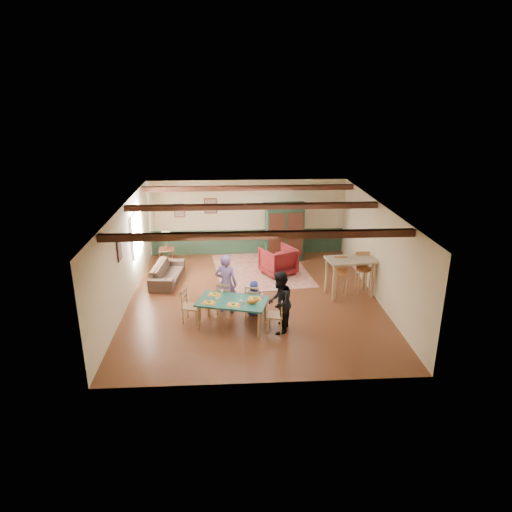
{
  "coord_description": "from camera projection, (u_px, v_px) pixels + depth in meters",
  "views": [
    {
      "loc": [
        -0.63,
        -11.82,
        5.52
      ],
      "look_at": [
        0.1,
        0.44,
        1.15
      ],
      "focal_mm": 32.0,
      "sensor_mm": 36.0,
      "label": 1
    }
  ],
  "objects": [
    {
      "name": "window_left",
      "position": [
        137.0,
        232.0,
        13.89
      ],
      "size": [
        0.06,
        1.6,
        1.3
      ],
      "primitive_type": null,
      "color": "white",
      "rests_on": "wall_left"
    },
    {
      "name": "dining_chair_end_left",
      "position": [
        191.0,
        306.0,
        11.56
      ],
      "size": [
        0.51,
        0.5,
        0.9
      ],
      "primitive_type": null,
      "rotation": [
        0.0,
        0.0,
        1.29
      ],
      "color": "#9F794F",
      "rests_on": "floor"
    },
    {
      "name": "sofa",
      "position": [
        167.0,
        273.0,
        14.19
      ],
      "size": [
        0.95,
        1.98,
        0.56
      ],
      "primitive_type": "imported",
      "rotation": [
        0.0,
        0.0,
        1.47
      ],
      "color": "#3D2E26",
      "rests_on": "floor"
    },
    {
      "name": "dining_chair_far_left",
      "position": [
        225.0,
        298.0,
        12.04
      ],
      "size": [
        0.5,
        0.51,
        0.9
      ],
      "primitive_type": null,
      "rotation": [
        0.0,
        0.0,
        2.86
      ],
      "color": "#9F794F",
      "rests_on": "floor"
    },
    {
      "name": "wall_right",
      "position": [
        378.0,
        252.0,
        12.74
      ],
      "size": [
        0.02,
        8.0,
        2.7
      ],
      "primitive_type": "cube",
      "color": "beige",
      "rests_on": "floor"
    },
    {
      "name": "picture_back_b",
      "position": [
        179.0,
        211.0,
        16.05
      ],
      "size": [
        0.38,
        0.04,
        0.48
      ],
      "primitive_type": null,
      "color": "gray",
      "rests_on": "wall_back"
    },
    {
      "name": "place_setting_far_left",
      "position": [
        215.0,
        293.0,
        11.56
      ],
      "size": [
        0.44,
        0.38,
        0.11
      ],
      "primitive_type": null,
      "rotation": [
        0.0,
        0.0,
        -0.28
      ],
      "color": "yellow",
      "rests_on": "dining_table"
    },
    {
      "name": "armoire",
      "position": [
        284.0,
        232.0,
        15.8
      ],
      "size": [
        1.47,
        0.69,
        2.02
      ],
      "primitive_type": "cube",
      "rotation": [
        0.0,
        0.0,
        0.09
      ],
      "color": "#133123",
      "rests_on": "floor"
    },
    {
      "name": "wall_back",
      "position": [
        247.0,
        218.0,
        16.31
      ],
      "size": [
        7.0,
        0.02,
        2.7
      ],
      "primitive_type": "cube",
      "color": "beige",
      "rests_on": "floor"
    },
    {
      "name": "place_setting_far_right",
      "position": [
        255.0,
        297.0,
        11.34
      ],
      "size": [
        0.44,
        0.38,
        0.11
      ],
      "primitive_type": null,
      "rotation": [
        0.0,
        0.0,
        -0.28
      ],
      "color": "yellow",
      "rests_on": "dining_table"
    },
    {
      "name": "dining_chair_end_right",
      "position": [
        275.0,
        314.0,
        11.12
      ],
      "size": [
        0.51,
        0.5,
        0.9
      ],
      "primitive_type": null,
      "rotation": [
        0.0,
        0.0,
        -1.85
      ],
      "color": "#9F794F",
      "rests_on": "floor"
    },
    {
      "name": "ceiling_beam_front",
      "position": [
        259.0,
        235.0,
        9.96
      ],
      "size": [
        6.95,
        0.16,
        0.16
      ],
      "primitive_type": "cube",
      "color": "black",
      "rests_on": "ceiling"
    },
    {
      "name": "floor",
      "position": [
        254.0,
        299.0,
        13.0
      ],
      "size": [
        8.0,
        8.0,
        0.0
      ],
      "primitive_type": "plane",
      "color": "#512716",
      "rests_on": "ground"
    },
    {
      "name": "wainscot_back",
      "position": [
        248.0,
        242.0,
        16.59
      ],
      "size": [
        6.95,
        0.03,
        0.9
      ],
      "primitive_type": "cube",
      "color": "#1E3727",
      "rests_on": "floor"
    },
    {
      "name": "place_setting_near_center",
      "position": [
        233.0,
        303.0,
        11.0
      ],
      "size": [
        0.44,
        0.38,
        0.11
      ],
      "primitive_type": null,
      "rotation": [
        0.0,
        0.0,
        -0.28
      ],
      "color": "yellow",
      "rests_on": "dining_table"
    },
    {
      "name": "dining_table",
      "position": [
        233.0,
        314.0,
        11.37
      ],
      "size": [
        1.89,
        1.37,
        0.71
      ],
      "primitive_type": null,
      "rotation": [
        0.0,
        0.0,
        -0.28
      ],
      "color": "#1A5345",
      "rests_on": "floor"
    },
    {
      "name": "table_lamp",
      "position": [
        166.0,
        241.0,
        15.2
      ],
      "size": [
        0.32,
        0.32,
        0.57
      ],
      "primitive_type": null,
      "rotation": [
        0.0,
        0.0,
        0.02
      ],
      "color": "beige",
      "rests_on": "end_table"
    },
    {
      "name": "bar_stool_left",
      "position": [
        341.0,
        277.0,
        13.0
      ],
      "size": [
        0.42,
        0.46,
        1.17
      ],
      "primitive_type": null,
      "rotation": [
        0.0,
        0.0,
        -0.02
      ],
      "color": "#C9804E",
      "rests_on": "floor"
    },
    {
      "name": "area_rug",
      "position": [
        261.0,
        270.0,
        15.14
      ],
      "size": [
        3.35,
        3.82,
        0.01
      ],
      "primitive_type": "cube",
      "rotation": [
        0.0,
        0.0,
        0.13
      ],
      "color": "beige",
      "rests_on": "floor"
    },
    {
      "name": "counter_table",
      "position": [
        350.0,
        277.0,
        13.08
      ],
      "size": [
        1.44,
        0.96,
        1.12
      ],
      "primitive_type": null,
      "rotation": [
        0.0,
        0.0,
        0.13
      ],
      "color": "tan",
      "rests_on": "floor"
    },
    {
      "name": "end_table",
      "position": [
        167.0,
        257.0,
        15.4
      ],
      "size": [
        0.55,
        0.55,
        0.62
      ],
      "primitive_type": null,
      "rotation": [
        0.0,
        0.0,
        0.08
      ],
      "color": "black",
      "rests_on": "floor"
    },
    {
      "name": "person_man",
      "position": [
        226.0,
        284.0,
        11.99
      ],
      "size": [
        0.68,
        0.54,
        1.63
      ],
      "primitive_type": "imported",
      "rotation": [
        0.0,
        0.0,
        2.86
      ],
      "color": "#785A9B",
      "rests_on": "floor"
    },
    {
      "name": "wall_left",
      "position": [
        125.0,
        257.0,
        12.35
      ],
      "size": [
        0.02,
        8.0,
        2.7
      ],
      "primitive_type": "cube",
      "color": "beige",
      "rests_on": "floor"
    },
    {
      "name": "person_woman",
      "position": [
        279.0,
        303.0,
        10.99
      ],
      "size": [
        0.77,
        0.89,
        1.56
      ],
      "primitive_type": "imported",
      "rotation": [
        0.0,
        0.0,
        -1.85
      ],
      "color": "black",
      "rests_on": "floor"
    },
    {
      "name": "place_setting_near_left",
      "position": [
        209.0,
        301.0,
        11.12
      ],
      "size": [
        0.44,
        0.38,
        0.11
      ],
      "primitive_type": null,
      "rotation": [
        0.0,
        0.0,
        -0.28
      ],
      "color": "yellow",
      "rests_on": "dining_table"
    },
    {
      "name": "ceiling_beam_back",
      "position": [
        248.0,
        188.0,
        14.95
      ],
      "size": [
        6.95,
        0.16,
        0.16
      ],
      "primitive_type": "cube",
      "color": "black",
      "rests_on": "ceiling"
    },
    {
      "name": "picture_left_wall",
      "position": [
        119.0,
        250.0,
        11.66
      ],
      "size": [
        0.04,
        0.42,
        0.52
      ],
      "primitive_type": null,
      "color": "gray",
      "rests_on": "wall_left"
    },
    {
      "name": "person_child",
      "position": [
        254.0,
        298.0,
        11.95
      ],
      "size": [
        0.53,
        0.42,
        0.95
      ],
      "primitive_type": "imported",
      "rotation": [
        0.0,
        0.0,
        2.86
      ],
      "color": "navy",
      "rests_on": "floor"
    },
    {
      "name": "ceiling_beam_mid",
      "position": [
        253.0,
        206.0,
        12.5
      ],
      "size": [
        6.95,
        0.16,
        0.16
      ],
      "primitive_type": "cube",
      "color": "black",
      "rests_on": "ceiling"
    },
    {
      "name": "bar_stool_right",
      "position": [
        363.0,
        274.0,
        13.18
      ],
      "size": [
        0.44,
        0.48,
        1.23
      ],
      "primitive_type": null,
      "rotation": [
        0.0,
        0.0,
        -0.01
      ],
      "color": "#C9804E",
      "rests_on": "floor"
    },
    {
      "name": "ceiling",
      "position": [
        253.0,
        207.0,
        12.1
      ],
      "size": [
        7.0,
        8.0,
        0.02
      ],
      "primitive_type": "cube",
      "color": "beige",
      "rests_on": "wall_back"
    },
    {
      "name": "armchair",
      "position": [
        278.0,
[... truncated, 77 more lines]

